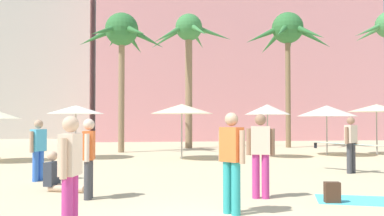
{
  "coord_description": "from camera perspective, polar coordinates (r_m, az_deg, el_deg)",
  "views": [
    {
      "loc": [
        -1.09,
        -5.99,
        1.66
      ],
      "look_at": [
        0.32,
        4.39,
        1.96
      ],
      "focal_mm": 39.16,
      "sensor_mm": 36.0,
      "label": 1
    }
  ],
  "objects": [
    {
      "name": "palm_tree_far_left",
      "position": [
        26.45,
        12.9,
        9.79
      ],
      "size": [
        5.4,
        5.16,
        8.21
      ],
      "color": "brown",
      "rests_on": "ground"
    },
    {
      "name": "cafe_umbrella_3",
      "position": [
        21.83,
        23.83,
        -0.01
      ],
      "size": [
        2.68,
        2.68,
        2.41
      ],
      "color": "gray",
      "rests_on": "ground"
    },
    {
      "name": "beach_towel",
      "position": [
        9.47,
        22.65,
        -11.56
      ],
      "size": [
        2.21,
        1.68,
        0.01
      ],
      "primitive_type": "cube",
      "rotation": [
        0.0,
        0.0,
        -0.35
      ],
      "color": "#4CC6D6",
      "rests_on": "ground"
    },
    {
      "name": "hotel_tower_gray",
      "position": [
        44.96,
        -20.96,
        11.67
      ],
      "size": [
        12.07,
        8.55,
        23.87
      ],
      "primitive_type": "cube",
      "color": "#BCB7AD",
      "rests_on": "ground"
    },
    {
      "name": "backpack",
      "position": [
        8.97,
        18.54,
        -10.91
      ],
      "size": [
        0.33,
        0.28,
        0.42
      ],
      "rotation": [
        0.0,
        0.0,
        1.4
      ],
      "color": "#422C1E",
      "rests_on": "ground"
    },
    {
      "name": "palm_tree_right",
      "position": [
        25.2,
        -0.43,
        9.26
      ],
      "size": [
        4.93,
        4.85,
        7.99
      ],
      "color": "#896B4C",
      "rests_on": "ground"
    },
    {
      "name": "person_mid_right",
      "position": [
        14.1,
        20.62,
        -4.45
      ],
      "size": [
        1.91,
        2.23,
        1.76
      ],
      "rotation": [
        0.0,
        0.0,
        5.25
      ],
      "color": "#3D3D42",
      "rests_on": "ground"
    },
    {
      "name": "cafe_umbrella_6",
      "position": [
        18.79,
        -15.54,
        -0.22
      ],
      "size": [
        2.43,
        2.43,
        2.29
      ],
      "color": "gray",
      "rests_on": "ground"
    },
    {
      "name": "hotel_pink",
      "position": [
        39.33,
        5.19,
        7.94
      ],
      "size": [
        23.28,
        11.81,
        16.41
      ],
      "primitive_type": "cube",
      "color": "pink",
      "rests_on": "ground"
    },
    {
      "name": "cafe_umbrella_4",
      "position": [
        20.59,
        17.88,
        -0.38
      ],
      "size": [
        2.76,
        2.76,
        2.34
      ],
      "color": "gray",
      "rests_on": "ground"
    },
    {
      "name": "palm_tree_center",
      "position": [
        22.26,
        -9.55,
        9.63
      ],
      "size": [
        4.51,
        4.39,
        7.21
      ],
      "color": "#896B4C",
      "rests_on": "ground"
    },
    {
      "name": "person_far_right",
      "position": [
        10.37,
        -17.67,
        -8.99
      ],
      "size": [
        1.05,
        0.71,
        0.94
      ],
      "rotation": [
        0.0,
        0.0,
        5.91
      ],
      "color": "#D1A889",
      "rests_on": "ground"
    },
    {
      "name": "cafe_umbrella_5",
      "position": [
        17.74,
        -1.4,
        -0.13
      ],
      "size": [
        2.66,
        2.66,
        2.34
      ],
      "color": "gray",
      "rests_on": "ground"
    },
    {
      "name": "person_far_left",
      "position": [
        6.41,
        -16.25,
        -8.01
      ],
      "size": [
        0.31,
        0.61,
        1.72
      ],
      "rotation": [
        0.0,
        0.0,
        2.9
      ],
      "color": "#B7337F",
      "rests_on": "ground"
    },
    {
      "name": "person_mid_left",
      "position": [
        7.47,
        5.41,
        -6.8
      ],
      "size": [
        0.42,
        0.55,
        1.79
      ],
      "rotation": [
        0.0,
        0.0,
        3.74
      ],
      "color": "teal",
      "rests_on": "ground"
    },
    {
      "name": "cafe_umbrella_1",
      "position": [
        18.85,
        10.23,
        -0.21
      ],
      "size": [
        2.02,
        2.02,
        2.36
      ],
      "color": "gray",
      "rests_on": "ground"
    },
    {
      "name": "person_mid_center",
      "position": [
        9.12,
        -13.89,
        -6.22
      ],
      "size": [
        0.25,
        0.6,
        1.69
      ],
      "rotation": [
        0.0,
        0.0,
        6.24
      ],
      "color": "#3D3D42",
      "rests_on": "ground"
    },
    {
      "name": "person_near_left",
      "position": [
        12.18,
        -20.2,
        -5.06
      ],
      "size": [
        0.4,
        0.57,
        1.67
      ],
      "rotation": [
        0.0,
        0.0,
        2.6
      ],
      "color": "blue",
      "rests_on": "ground"
    },
    {
      "name": "person_near_right",
      "position": [
        9.03,
        9.32,
        -5.91
      ],
      "size": [
        0.6,
        0.33,
        1.79
      ],
      "rotation": [
        0.0,
        0.0,
        1.26
      ],
      "color": "#B7337F",
      "rests_on": "ground"
    }
  ]
}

